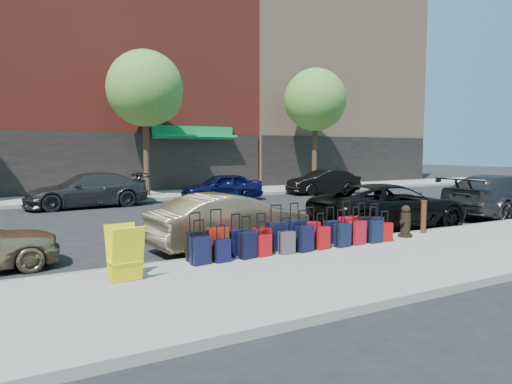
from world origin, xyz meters
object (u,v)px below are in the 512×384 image
tree_right (317,102)px  car_near_3 (501,196)px  suitcase_front_5 (296,234)px  car_far_1 (87,190)px  tree_center (148,91)px  fire_hydrant (405,222)px  display_rack (125,254)px  bollard (424,216)px  car_far_3 (323,182)px  car_near_1 (231,221)px  car_near_2 (390,206)px  car_far_2 (222,187)px

tree_right → car_near_3: tree_right is taller
suitcase_front_5 → car_far_1: bearing=91.3°
tree_center → suitcase_front_5: tree_center is taller
fire_hydrant → display_rack: display_rack is taller
car_near_3 → suitcase_front_5: bearing=94.4°
tree_right → car_near_3: (-1.08, -12.77, -4.64)m
tree_center → fire_hydrant: (2.69, -14.47, -4.88)m
bollard → car_far_3: (5.54, 11.75, 0.06)m
car_near_1 → car_far_3: 14.90m
car_near_2 → car_far_1: car_far_1 is taller
tree_center → car_near_1: tree_center is taller
car_far_3 → car_far_1: bearing=-85.7°
suitcase_front_5 → car_far_3: car_far_3 is taller
tree_right → car_far_1: bearing=-170.0°
display_rack → car_near_1: bearing=31.0°
suitcase_front_5 → tree_right: bearing=40.1°
tree_right → fire_hydrant: bearing=-118.3°
display_rack → car_far_3: bearing=37.9°
bollard → car_far_1: bearing=120.6°
suitcase_front_5 → display_rack: size_ratio=1.10×
car_far_1 → car_far_3: size_ratio=1.23×
fire_hydrant → car_far_3: bearing=47.1°
car_far_3 → car_near_3: bearing=6.3°
tree_right → car_far_3: (-1.38, -2.54, -4.73)m
display_rack → car_far_1: 12.64m
car_near_2 → car_far_2: size_ratio=1.29×
car_near_2 → car_near_3: 5.48m
suitcase_front_5 → car_far_1: 12.15m
suitcase_front_5 → fire_hydrant: (3.34, -0.19, 0.05)m
suitcase_front_5 → car_far_1: (-2.78, 11.83, 0.25)m
car_far_1 → car_far_3: 12.55m
car_near_2 → car_far_1: (-7.36, 10.23, 0.03)m
car_near_1 → car_far_3: size_ratio=1.00×
fire_hydrant → car_near_3: size_ratio=0.16×
bollard → car_far_2: (-0.91, 11.33, 0.05)m
car_near_2 → car_far_1: 12.60m
tree_right → fire_hydrant: (-7.81, -14.47, -4.88)m
tree_center → car_far_1: bearing=-144.3°
tree_center → fire_hydrant: size_ratio=8.66×
car_far_1 → fire_hydrant: bearing=22.0°
tree_center → car_far_2: 6.20m
tree_right → bollard: bearing=-115.8°
car_far_1 → car_near_2: bearing=30.7°
car_near_2 → car_near_3: (5.48, -0.08, 0.07)m
car_far_3 → tree_right: bearing=156.2°
car_far_3 → car_far_2: bearing=-81.5°
bollard → car_near_2: car_near_2 is taller
car_near_3 → bollard: bearing=100.5°
tree_center → fire_hydrant: 15.51m
tree_center → car_far_1: size_ratio=1.44×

